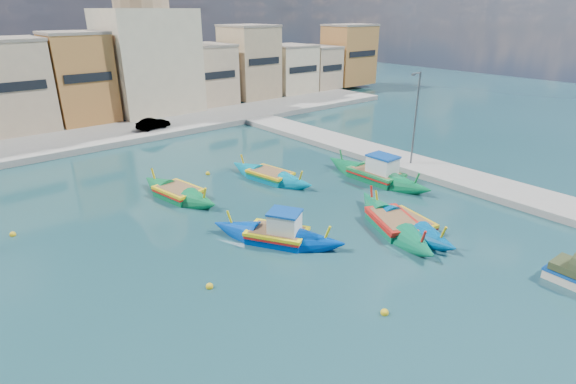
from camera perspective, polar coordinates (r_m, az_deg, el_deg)
name	(u,v)px	position (r m, az deg, el deg)	size (l,w,h in m)	color
ground	(303,269)	(23.63, 1.96, -9.76)	(160.00, 160.00, 0.00)	#143B3D
east_quay	(481,184)	(36.91, 23.27, 0.93)	(4.00, 70.00, 0.50)	gray
north_quay	(95,138)	(50.24, -23.34, 6.32)	(80.00, 8.00, 0.60)	gray
north_townhouses	(125,77)	(58.32, -20.02, 13.52)	(83.20, 7.87, 10.19)	tan
church_block	(146,46)	(59.80, -17.61, 17.30)	(10.00, 10.00, 19.10)	beige
quay_street_lamp	(415,118)	(38.18, 15.84, 9.02)	(1.18, 0.16, 8.00)	#595B60
parked_cars	(5,147)	(47.03, -32.26, 4.84)	(24.25, 2.16, 1.26)	#4C1919
luzzu_turquoise_cabin	(376,175)	(35.93, 11.11, 2.09)	(2.42, 10.40, 3.33)	#0A703E
luzzu_blue_cabin	(278,235)	(26.08, -1.33, -5.54)	(6.05, 8.27, 2.98)	#003DAD
luzzu_cyan_mid	(270,176)	(35.43, -2.27, 1.98)	(3.49, 8.80, 2.53)	#007C9F
luzzu_green	(179,194)	(32.99, -13.73, -0.21)	(3.47, 8.54, 2.62)	#0B773F
luzzu_blue_south	(393,224)	(28.33, 13.24, -3.99)	(5.94, 9.37, 2.70)	#0A7248
luzzu_cyan_south	(406,225)	(28.47, 14.74, -4.04)	(3.69, 8.42, 2.54)	#00579A
mooring_buoys	(252,225)	(28.07, -4.56, -4.14)	(25.48, 21.18, 0.36)	yellow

